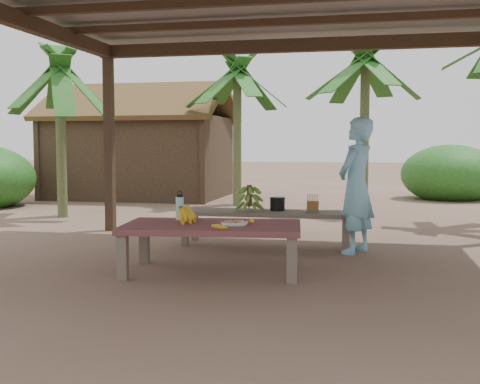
% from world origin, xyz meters
% --- Properties ---
extents(ground, '(80.00, 80.00, 0.00)m').
position_xyz_m(ground, '(0.00, 0.00, 0.00)').
color(ground, brown).
rests_on(ground, ground).
extents(pavilion, '(6.60, 5.60, 2.95)m').
position_xyz_m(pavilion, '(-0.01, -0.01, 2.78)').
color(pavilion, black).
rests_on(pavilion, ground).
extents(work_table, '(1.90, 1.20, 0.50)m').
position_xyz_m(work_table, '(-0.51, -0.32, 0.43)').
color(work_table, brown).
rests_on(work_table, ground).
extents(bench, '(2.20, 0.60, 0.45)m').
position_xyz_m(bench, '(-0.24, 1.43, 0.39)').
color(bench, brown).
rests_on(bench, ground).
extents(ripe_banana_bunch, '(0.37, 0.33, 0.19)m').
position_xyz_m(ripe_banana_bunch, '(-0.85, -0.28, 0.59)').
color(ripe_banana_bunch, yellow).
rests_on(ripe_banana_bunch, work_table).
extents(plate, '(0.27, 0.27, 0.04)m').
position_xyz_m(plate, '(-0.27, -0.34, 0.52)').
color(plate, white).
rests_on(plate, work_table).
extents(loose_banana_front, '(0.17, 0.07, 0.04)m').
position_xyz_m(loose_banana_front, '(-0.34, -0.66, 0.52)').
color(loose_banana_front, yellow).
rests_on(loose_banana_front, work_table).
extents(loose_banana_side, '(0.10, 0.16, 0.04)m').
position_xyz_m(loose_banana_side, '(-0.13, -0.13, 0.52)').
color(loose_banana_side, yellow).
rests_on(loose_banana_side, work_table).
extents(water_flask, '(0.09, 0.09, 0.32)m').
position_xyz_m(water_flask, '(-0.93, -0.06, 0.63)').
color(water_flask, '#41CCCA').
rests_on(water_flask, work_table).
extents(green_banana_stalk, '(0.31, 0.31, 0.36)m').
position_xyz_m(green_banana_stalk, '(-0.46, 1.43, 0.63)').
color(green_banana_stalk, '#598C2D').
rests_on(green_banana_stalk, bench).
extents(cooking_pot, '(0.19, 0.19, 0.17)m').
position_xyz_m(cooking_pot, '(-0.11, 1.54, 0.53)').
color(cooking_pot, black).
rests_on(cooking_pot, bench).
extents(skewer_rack, '(0.18, 0.08, 0.24)m').
position_xyz_m(skewer_rack, '(0.37, 1.38, 0.57)').
color(skewer_rack, '#A57F47').
rests_on(skewer_rack, bench).
extents(woman, '(0.61, 0.71, 1.64)m').
position_xyz_m(woman, '(0.91, 1.10, 0.82)').
color(woman, '#6EB2D0').
rests_on(woman, ground).
extents(hut, '(4.40, 3.43, 2.85)m').
position_xyz_m(hut, '(-4.50, 8.00, 1.10)').
color(hut, black).
rests_on(hut, ground).
extents(banana_plant_n, '(1.80, 1.80, 3.21)m').
position_xyz_m(banana_plant_n, '(0.97, 5.65, 2.72)').
color(banana_plant_n, '#596638').
rests_on(banana_plant_n, ground).
extents(banana_plant_nw, '(1.80, 1.80, 3.14)m').
position_xyz_m(banana_plant_nw, '(-1.70, 6.38, 2.65)').
color(banana_plant_nw, '#596638').
rests_on(banana_plant_nw, ground).
extents(banana_plant_w, '(1.80, 1.80, 2.89)m').
position_xyz_m(banana_plant_w, '(-4.35, 3.69, 2.41)').
color(banana_plant_w, '#596638').
rests_on(banana_plant_w, ground).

